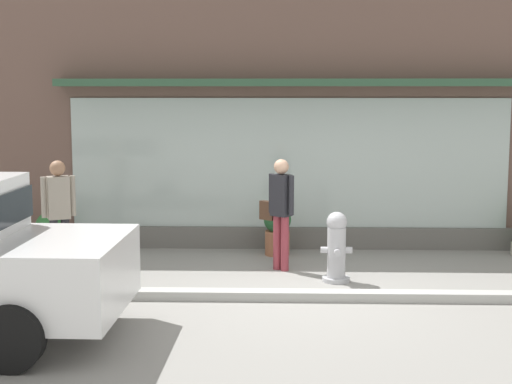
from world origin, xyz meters
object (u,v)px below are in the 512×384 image
(pedestrian_passerby, at_px, (59,208))
(potted_plant_window_center, at_px, (50,232))
(fire_hydrant, at_px, (336,247))
(pedestrian_with_handbag, at_px, (280,207))
(potted_plant_near_hydrant, at_px, (277,229))

(pedestrian_passerby, distance_m, potted_plant_window_center, 1.54)
(fire_hydrant, xyz_separation_m, pedestrian_passerby, (-3.94, 0.29, 0.47))
(fire_hydrant, xyz_separation_m, pedestrian_with_handbag, (-0.78, 0.66, 0.45))
(pedestrian_passerby, bearing_deg, potted_plant_window_center, 87.73)
(pedestrian_with_handbag, distance_m, pedestrian_passerby, 3.18)
(pedestrian_passerby, xyz_separation_m, potted_plant_window_center, (-0.54, 1.31, -0.59))
(potted_plant_near_hydrant, bearing_deg, pedestrian_with_handbag, -87.71)
(pedestrian_with_handbag, bearing_deg, potted_plant_window_center, 24.16)
(fire_hydrant, distance_m, pedestrian_with_handbag, 1.12)
(pedestrian_passerby, bearing_deg, pedestrian_with_handbag, -17.85)
(pedestrian_with_handbag, distance_m, potted_plant_near_hydrant, 1.15)
(potted_plant_near_hydrant, bearing_deg, pedestrian_passerby, -155.89)
(fire_hydrant, height_order, pedestrian_passerby, pedestrian_passerby)
(fire_hydrant, bearing_deg, potted_plant_near_hydrant, 116.07)
(pedestrian_passerby, height_order, potted_plant_window_center, pedestrian_passerby)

